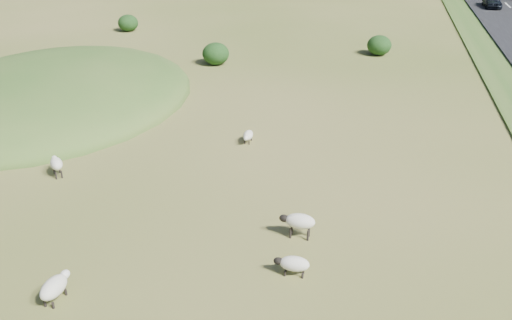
{
  "coord_description": "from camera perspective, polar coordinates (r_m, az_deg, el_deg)",
  "views": [
    {
      "loc": [
        6.3,
        -17.01,
        11.18
      ],
      "look_at": [
        2.0,
        4.0,
        1.0
      ],
      "focal_mm": 40.0,
      "sensor_mm": 36.0,
      "label": 1
    }
  ],
  "objects": [
    {
      "name": "sheep_1",
      "position": [
        25.86,
        -19.35,
        -0.34
      ],
      "size": [
        0.99,
        1.12,
        0.83
      ],
      "rotation": [
        0.0,
        0.0,
        2.23
      ],
      "color": "beige",
      "rests_on": "ground"
    },
    {
      "name": "ground",
      "position": [
        39.17,
        1.85,
        8.79
      ],
      "size": [
        160.0,
        160.0,
        0.0
      ],
      "primitive_type": "plane",
      "color": "#455A1C",
      "rests_on": "ground"
    },
    {
      "name": "mound",
      "position": [
        36.08,
        -19.72,
        5.82
      ],
      "size": [
        16.0,
        20.0,
        4.0
      ],
      "primitive_type": "ellipsoid",
      "color": "#33561E",
      "rests_on": "ground"
    },
    {
      "name": "car_4",
      "position": [
        65.4,
        22.56,
        14.51
      ],
      "size": [
        1.57,
        3.9,
        1.33
      ],
      "primitive_type": "imported",
      "color": "black",
      "rests_on": "road"
    },
    {
      "name": "sheep_4",
      "position": [
        18.4,
        -19.51,
        -11.85
      ],
      "size": [
        0.68,
        1.36,
        0.77
      ],
      "rotation": [
        0.0,
        0.0,
        1.48
      ],
      "color": "beige",
      "rests_on": "ground"
    },
    {
      "name": "sheep_2",
      "position": [
        18.46,
        3.76,
        -10.3
      ],
      "size": [
        1.16,
        0.52,
        0.68
      ],
      "rotation": [
        0.0,
        0.0,
        3.14
      ],
      "color": "beige",
      "rests_on": "ground"
    },
    {
      "name": "sheep_5",
      "position": [
        20.18,
        4.32,
        -6.13
      ],
      "size": [
        1.3,
        0.6,
        0.93
      ],
      "rotation": [
        0.0,
        0.0,
        3.11
      ],
      "color": "beige",
      "rests_on": "ground"
    },
    {
      "name": "shrubs",
      "position": [
        44.6,
        -1.83,
        11.84
      ],
      "size": [
        23.28,
        10.46,
        1.55
      ],
      "color": "black",
      "rests_on": "ground"
    },
    {
      "name": "sheep_0",
      "position": [
        27.74,
        -0.81,
        2.47
      ],
      "size": [
        0.47,
        1.03,
        0.6
      ],
      "rotation": [
        0.0,
        0.0,
        4.7
      ],
      "color": "beige",
      "rests_on": "ground"
    }
  ]
}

